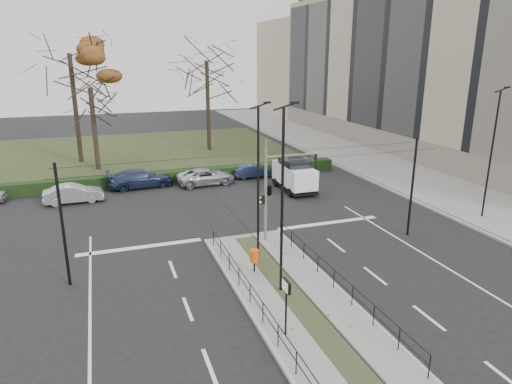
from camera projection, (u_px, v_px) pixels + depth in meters
ground at (272, 272)px, 23.01m from camera, size 140.00×140.00×0.00m
median_island at (292, 295)px, 20.72m from camera, size 4.40×15.00×0.14m
sidewalk_east at (356, 157)px, 48.52m from camera, size 8.00×90.00×0.14m
park at (117, 154)px, 50.05m from camera, size 38.00×26.00×0.10m
hedge at (124, 181)px, 37.80m from camera, size 38.00×1.00×1.00m
apartment_block at (431, 56)px, 50.42m from camera, size 13.09×52.10×21.64m
median_railing at (293, 278)px, 20.37m from camera, size 4.14×13.24×0.92m
catenary at (262, 199)px, 23.48m from camera, size 20.00×34.00×6.00m
traffic_light at (271, 188)px, 25.97m from camera, size 3.63×2.08×5.34m
litter_bin at (254, 256)px, 22.60m from camera, size 0.45×0.45×1.15m
info_panel at (286, 292)px, 17.16m from camera, size 0.13×0.61×2.33m
streetlamp_median_near at (283, 200)px, 19.74m from camera, size 0.72×0.15×8.58m
streetlamp_median_far at (259, 184)px, 22.79m from camera, size 0.69×0.14×8.26m
streetlamp_sidewalk at (492, 153)px, 29.39m from camera, size 0.71×0.15×8.50m
parked_car_second at (74, 194)px, 33.67m from camera, size 4.26×1.62×1.39m
parked_car_third at (140, 178)px, 37.55m from camera, size 5.44×2.59×1.53m
parked_car_fourth at (206, 177)px, 38.43m from camera, size 4.97×2.54×1.34m
white_van at (294, 174)px, 36.60m from camera, size 2.26×4.89×2.56m
rust_tree at (69, 53)px, 43.29m from camera, size 9.21×9.21×13.89m
bare_tree_center at (207, 67)px, 49.70m from camera, size 8.02×8.02×13.02m
bare_tree_near at (91, 94)px, 41.33m from camera, size 5.34×5.34×10.08m
parked_car_fifth at (254, 171)px, 40.62m from camera, size 3.68×1.34×1.20m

